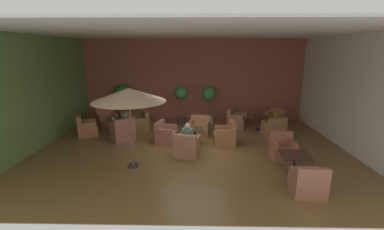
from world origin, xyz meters
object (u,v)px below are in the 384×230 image
(cafe_table_front_right, at_px, (195,133))
(cafe_table_rear_right, at_px, (295,158))
(armchair_front_left_west, at_px, (140,123))
(armchair_rear_right_north, at_px, (283,150))
(armchair_front_left_south, at_px, (123,132))
(armchair_mid_center_north, at_px, (236,120))
(iced_drink_cup, at_px, (113,118))
(armchair_front_right_west, at_px, (166,134))
(cafe_table_mid_center, at_px, (261,120))
(cafe_table_front_left, at_px, (114,122))
(armchair_front_left_north, at_px, (107,120))
(potted_tree_mid_left, at_px, (123,95))
(armchair_rear_right_east, at_px, (308,184))
(armchair_front_right_east, at_px, (225,136))
(armchair_front_right_south, at_px, (200,128))
(armchair_front_left_east, at_px, (87,128))
(patron_blue_shirt, at_px, (187,134))
(potted_tree_mid_right, at_px, (181,97))
(potted_tree_left_corner, at_px, (209,98))
(armchair_mid_center_south, at_px, (274,119))
(armchair_mid_center_east, at_px, (274,130))
(patio_umbrella_tall_red, at_px, (129,95))
(armchair_front_right_north, at_px, (187,147))

(cafe_table_front_right, relative_size, cafe_table_rear_right, 0.80)
(armchair_front_left_west, relative_size, armchair_rear_right_north, 1.14)
(armchair_front_left_south, bearing_deg, cafe_table_front_right, -8.72)
(armchair_mid_center_north, distance_m, iced_drink_cup, 5.44)
(armchair_front_right_west, relative_size, cafe_table_mid_center, 1.34)
(cafe_table_front_left, xyz_separation_m, armchair_front_left_west, (1.02, 0.42, -0.15))
(armchair_front_left_north, bearing_deg, potted_tree_mid_left, 66.14)
(armchair_front_left_south, distance_m, armchair_rear_right_east, 6.82)
(armchair_front_right_east, height_order, armchair_front_right_south, armchair_front_right_east)
(cafe_table_front_right, bearing_deg, cafe_table_front_left, 158.76)
(armchair_front_left_east, height_order, patron_blue_shirt, patron_blue_shirt)
(cafe_table_rear_right, bearing_deg, potted_tree_mid_right, 124.70)
(armchair_front_left_east, height_order, cafe_table_mid_center, armchair_front_left_east)
(cafe_table_mid_center, height_order, potted_tree_left_corner, potted_tree_left_corner)
(armchair_rear_right_east, bearing_deg, armchair_front_right_south, 119.47)
(armchair_mid_center_south, relative_size, potted_tree_mid_left, 0.57)
(armchair_mid_center_east, relative_size, iced_drink_cup, 8.55)
(armchair_rear_right_north, height_order, armchair_rear_right_east, armchair_rear_right_north)
(cafe_table_rear_right, bearing_deg, armchair_front_right_south, 127.04)
(armchair_front_left_west, xyz_separation_m, armchair_front_right_south, (2.63, -0.64, -0.01))
(cafe_table_rear_right, distance_m, potted_tree_mid_left, 8.66)
(armchair_front_right_west, bearing_deg, armchair_mid_center_north, 34.75)
(armchair_front_left_west, distance_m, armchair_mid_center_south, 6.20)
(armchair_mid_center_south, xyz_separation_m, patio_umbrella_tall_red, (-5.57, -4.58, 1.89))
(armchair_mid_center_east, bearing_deg, cafe_table_front_right, -166.13)
(armchair_front_right_south, relative_size, potted_tree_left_corner, 0.52)
(potted_tree_mid_left, bearing_deg, armchair_front_right_north, -53.45)
(cafe_table_front_left, xyz_separation_m, armchair_front_left_south, (0.63, -0.91, -0.13))
(armchair_front_right_east, relative_size, armchair_rear_right_north, 1.00)
(cafe_table_front_left, bearing_deg, cafe_table_mid_center, 4.69)
(armchair_front_right_north, bearing_deg, patron_blue_shirt, 77.69)
(armchair_front_left_west, relative_size, cafe_table_mid_center, 1.46)
(cafe_table_mid_center, height_order, armchair_mid_center_east, armchair_mid_center_east)
(cafe_table_front_right, height_order, potted_tree_left_corner, potted_tree_left_corner)
(armchair_mid_center_east, bearing_deg, armchair_front_left_west, 169.98)
(cafe_table_rear_right, xyz_separation_m, potted_tree_mid_left, (-6.41, 5.76, 0.77))
(armchair_mid_center_east, relative_size, potted_tree_mid_right, 0.51)
(cafe_table_front_left, relative_size, patio_umbrella_tall_red, 0.29)
(armchair_front_right_north, xyz_separation_m, cafe_table_rear_right, (3.08, -1.26, 0.18))
(armchair_front_left_north, xyz_separation_m, armchair_front_right_south, (4.28, -1.12, -0.02))
(armchair_front_left_west, relative_size, armchair_mid_center_east, 1.06)
(armchair_mid_center_north, bearing_deg, patio_umbrella_tall_red, -131.26)
(armchair_front_right_east, xyz_separation_m, armchair_mid_center_east, (2.00, 0.76, 0.01))
(armchair_front_left_north, relative_size, iced_drink_cup, 9.92)
(armchair_front_right_west, height_order, patio_umbrella_tall_red, patio_umbrella_tall_red)
(potted_tree_mid_left, bearing_deg, cafe_table_front_left, -86.58)
(armchair_mid_center_north, bearing_deg, armchair_front_right_north, -121.82)
(armchair_rear_right_north, bearing_deg, iced_drink_cup, 158.33)
(armchair_front_right_west, distance_m, armchair_mid_center_east, 4.30)
(cafe_table_front_right, distance_m, potted_tree_mid_left, 5.00)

